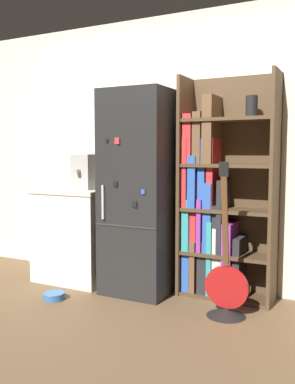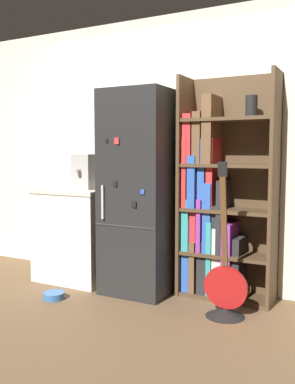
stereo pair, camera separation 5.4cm
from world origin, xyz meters
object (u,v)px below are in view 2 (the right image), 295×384
refrigerator (143,192)px  bookshelf (217,204)px  espresso_machine (87,172)px  guitar (225,295)px  pet_bowl (54,295)px

refrigerator → bookshelf: bearing=14.9°
refrigerator → espresso_machine: bearing=-179.4°
guitar → pet_bowl: guitar is taller
espresso_machine → guitar: size_ratio=0.28×
espresso_machine → pet_bowl: 1.22m
refrigerator → guitar: refrigerator is taller
bookshelf → espresso_machine: (-1.28, -0.18, 0.27)m
guitar → pet_bowl: bearing=-168.3°
bookshelf → guitar: 0.84m
guitar → refrigerator: bearing=161.8°
refrigerator → bookshelf: (0.66, 0.18, -0.09)m
bookshelf → guitar: bearing=-63.3°
pet_bowl → refrigerator: bearing=46.3°
refrigerator → guitar: (0.90, -0.29, -0.75)m
refrigerator → guitar: bearing=-18.2°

